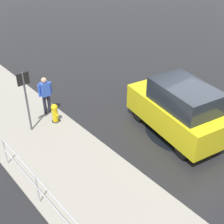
# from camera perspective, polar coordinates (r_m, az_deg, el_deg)

# --- Properties ---
(ground_plane) EXTENTS (60.00, 60.00, 0.00)m
(ground_plane) POSITION_cam_1_polar(r_m,az_deg,el_deg) (11.63, 14.33, -4.87)
(ground_plane) COLOR black
(kerb_strip) EXTENTS (24.00, 3.20, 0.04)m
(kerb_strip) POSITION_cam_1_polar(r_m,az_deg,el_deg) (9.27, -2.22, -15.19)
(kerb_strip) COLOR gray
(kerb_strip) RESTS_ON ground
(moving_hatchback) EXTENTS (4.14, 2.36, 2.06)m
(moving_hatchback) POSITION_cam_1_polar(r_m,az_deg,el_deg) (11.28, 12.00, 0.55)
(moving_hatchback) COLOR yellow
(moving_hatchback) RESTS_ON ground
(fire_hydrant) EXTENTS (0.42, 0.31, 0.80)m
(fire_hydrant) POSITION_cam_1_polar(r_m,az_deg,el_deg) (12.15, -10.40, -0.25)
(fire_hydrant) COLOR gold
(fire_hydrant) RESTS_ON ground
(pedestrian) EXTENTS (0.28, 0.57, 1.62)m
(pedestrian) POSITION_cam_1_polar(r_m,az_deg,el_deg) (12.46, -12.07, 3.43)
(pedestrian) COLOR blue
(pedestrian) RESTS_ON ground
(sign_post) EXTENTS (0.07, 0.44, 2.40)m
(sign_post) POSITION_cam_1_polar(r_m,az_deg,el_deg) (11.27, -15.53, 3.24)
(sign_post) COLOR #4C4C51
(sign_post) RESTS_ON ground
(puddle_patch) EXTENTS (3.10, 3.10, 0.01)m
(puddle_patch) POSITION_cam_1_polar(r_m,az_deg,el_deg) (12.11, 13.40, -3.02)
(puddle_patch) COLOR black
(puddle_patch) RESTS_ON ground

